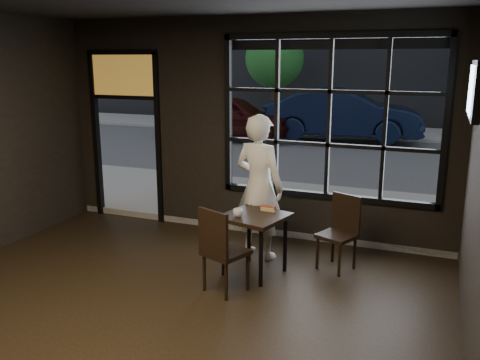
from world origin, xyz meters
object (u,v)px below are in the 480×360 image
at_px(chair_near, 226,249).
at_px(man, 259,187).
at_px(cafe_table, 255,244).
at_px(navy_car, 343,114).

height_order(chair_near, man, man).
bearing_deg(cafe_table, man, 118.68).
xyz_separation_m(cafe_table, navy_car, (-0.88, 10.48, 0.51)).
height_order(cafe_table, man, man).
height_order(cafe_table, navy_car, navy_car).
distance_m(chair_near, navy_car, 11.09).
distance_m(cafe_table, chair_near, 0.61).
bearing_deg(navy_car, cafe_table, 178.19).
distance_m(cafe_table, man, 0.82).
bearing_deg(cafe_table, chair_near, -89.23).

